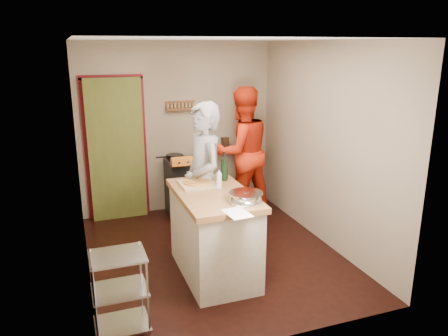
{
  "coord_description": "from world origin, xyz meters",
  "views": [
    {
      "loc": [
        -1.56,
        -4.74,
        2.55
      ],
      "look_at": [
        0.14,
        0.0,
        1.12
      ],
      "focal_mm": 35.0,
      "sensor_mm": 36.0,
      "label": 1
    }
  ],
  "objects_px": {
    "stove": "(187,186)",
    "wire_shelving": "(120,291)",
    "person_red": "(242,152)",
    "person_stripe": "(204,182)",
    "island": "(214,232)"
  },
  "relations": [
    {
      "from": "person_red",
      "to": "person_stripe",
      "type": "bearing_deg",
      "value": 43.62
    },
    {
      "from": "wire_shelving",
      "to": "person_red",
      "type": "relative_size",
      "value": 0.41
    },
    {
      "from": "island",
      "to": "person_stripe",
      "type": "distance_m",
      "value": 0.64
    },
    {
      "from": "wire_shelving",
      "to": "person_red",
      "type": "height_order",
      "value": "person_red"
    },
    {
      "from": "stove",
      "to": "wire_shelving",
      "type": "height_order",
      "value": "stove"
    },
    {
      "from": "island",
      "to": "person_red",
      "type": "relative_size",
      "value": 0.75
    },
    {
      "from": "wire_shelving",
      "to": "person_stripe",
      "type": "bearing_deg",
      "value": 46.19
    },
    {
      "from": "stove",
      "to": "person_red",
      "type": "bearing_deg",
      "value": -15.58
    },
    {
      "from": "wire_shelving",
      "to": "person_red",
      "type": "distance_m",
      "value": 3.25
    },
    {
      "from": "wire_shelving",
      "to": "person_stripe",
      "type": "distance_m",
      "value": 1.76
    },
    {
      "from": "stove",
      "to": "person_stripe",
      "type": "xyz_separation_m",
      "value": [
        -0.17,
        -1.41,
        0.51
      ]
    },
    {
      "from": "stove",
      "to": "person_stripe",
      "type": "height_order",
      "value": "person_stripe"
    },
    {
      "from": "island",
      "to": "stove",
      "type": "bearing_deg",
      "value": 84.19
    },
    {
      "from": "person_red",
      "to": "wire_shelving",
      "type": "bearing_deg",
      "value": 41.2
    },
    {
      "from": "stove",
      "to": "person_stripe",
      "type": "bearing_deg",
      "value": -96.78
    }
  ]
}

